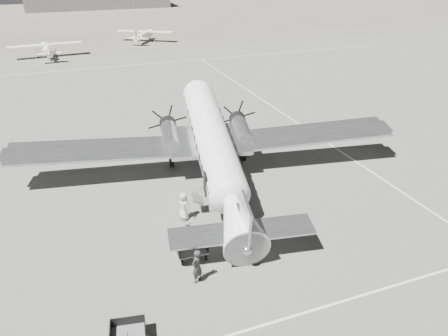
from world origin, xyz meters
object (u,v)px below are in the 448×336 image
Objects in this scene: dc3_airliner at (214,148)px; passenger at (184,206)px; light_plane_left at (47,50)px; baggage_cart_near at (192,251)px; light_plane_right at (144,36)px; baggage_cart_far at (128,332)px; ramp_agent at (189,232)px; ground_crew at (197,266)px.

passenger is at bearing -122.38° from dc3_airliner.
light_plane_left is 6.45× the size of baggage_cart_near.
light_plane_right is 6.09× the size of baggage_cart_near.
baggage_cart_near is at bearing -67.81° from light_plane_right.
dc3_airliner is 18.25× the size of baggage_cart_far.
light_plane_left reaches higher than baggage_cart_far.
light_plane_right is 7.47× the size of ramp_agent.
baggage_cart_near is 1.23× the size of ramp_agent.
passenger reaches higher than baggage_cart_near.
light_plane_right is 69.22m from ground_crew.
ramp_agent is at bearing 62.66° from baggage_cart_far.
baggage_cart_near is (-10.93, -66.38, -0.63)m from light_plane_right.
dc3_airliner is 51.37m from light_plane_left.
baggage_cart_far is (-15.28, -70.91, -0.68)m from light_plane_right.
light_plane_right is at bearing 87.98° from baggage_cart_far.
light_plane_left is 19.45m from light_plane_right.
light_plane_left is at bearing 25.03° from ramp_agent.
passenger reaches higher than ramp_agent.
ramp_agent is at bearing -67.80° from light_plane_right.
ground_crew is (-4.49, -9.83, -1.87)m from dc3_airliner.
baggage_cart_near is (-4.16, -7.92, -2.33)m from dc3_airliner.
dc3_airliner is at bearing 65.78° from baggage_cart_far.
baggage_cart_near is at bearing 56.32° from baggage_cart_far.
ground_crew is (-0.33, -1.92, 0.47)m from baggage_cart_near.
baggage_cart_far is at bearing -130.48° from baggage_cart_near.
dc3_airliner is 7.83m from ramp_agent.
ramp_agent is at bearing 83.65° from baggage_cart_near.
baggage_cart_near is at bearing -171.64° from ramp_agent.
passenger is at bearing -133.44° from ground_crew.
light_plane_left is 5.97× the size of ground_crew.
light_plane_left is at bearing -12.81° from passenger.
ramp_agent is at bearing -88.06° from light_plane_left.
ramp_agent is (0.25, 1.47, 0.23)m from baggage_cart_near.
baggage_cart_far is 1.11× the size of ramp_agent.
baggage_cart_far is at bearing -114.66° from dc3_airliner.
light_plane_right is (17.60, 8.27, -0.07)m from light_plane_left.
light_plane_right is 65.79m from ramp_agent.
light_plane_right is at bearing 8.72° from ramp_agent.
baggage_cart_near reaches higher than baggage_cart_far.
baggage_cart_near is 0.97× the size of passenger.
light_plane_left is 7.13× the size of baggage_cart_far.
baggage_cart_far is (-4.35, -4.53, -0.05)m from baggage_cart_near.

